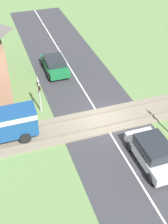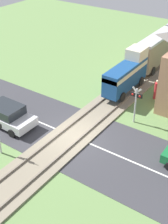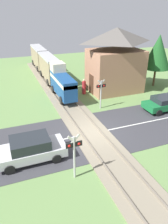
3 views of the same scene
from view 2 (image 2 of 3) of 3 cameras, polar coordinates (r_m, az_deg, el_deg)
The scene contains 7 objects.
ground_plane at distance 21.14m, azimuth -2.20°, elevation -4.45°, with size 60.00×60.00×0.00m, color #66894C.
road_surface at distance 21.14m, azimuth -2.20°, elevation -4.42°, with size 48.00×6.40×0.02m.
track_bed at distance 21.10m, azimuth -2.20°, elevation -4.30°, with size 2.80×48.00×0.24m.
train at distance 31.28m, azimuth 13.61°, elevation 11.39°, with size 1.58×18.42×3.18m.
car_near_crossing at distance 22.53m, azimuth -13.98°, elevation -0.44°, with size 4.25×2.04×1.55m.
crossing_signal_east_approach at distance 21.86m, azimuth 9.46°, elevation 2.16°, with size 0.90×0.18×2.81m.
pedestrian_by_station at distance 25.70m, azimuth 13.12°, elevation 3.92°, with size 0.41×0.41×1.66m.
Camera 2 is at (10.28, -13.41, 12.71)m, focal length 50.00 mm.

